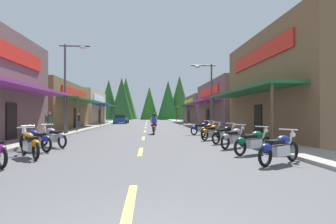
% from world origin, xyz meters
% --- Properties ---
extents(ground, '(10.38, 88.55, 0.10)m').
position_xyz_m(ground, '(0.00, 29.27, -0.05)').
color(ground, '#4C4C4F').
extents(sidewalk_left, '(2.01, 88.55, 0.12)m').
position_xyz_m(sidewalk_left, '(-6.19, 29.27, 0.06)').
color(sidewalk_left, gray).
rests_on(sidewalk_left, ground).
extents(sidewalk_right, '(2.01, 88.55, 0.12)m').
position_xyz_m(sidewalk_right, '(6.19, 29.27, 0.06)').
color(sidewalk_right, gray).
rests_on(sidewalk_right, ground).
extents(centerline_dashes, '(0.16, 63.19, 0.01)m').
position_xyz_m(centerline_dashes, '(0.00, 33.02, 0.01)').
color(centerline_dashes, '#E0C64C').
rests_on(centerline_dashes, ground).
extents(storefront_left_middle, '(10.71, 12.76, 4.61)m').
position_xyz_m(storefront_left_middle, '(-11.61, 25.83, 2.31)').
color(storefront_left_middle, brown).
rests_on(storefront_left_middle, ground).
extents(storefront_left_far, '(10.61, 12.38, 4.98)m').
position_xyz_m(storefront_left_far, '(-11.56, 39.41, 2.49)').
color(storefront_left_far, tan).
rests_on(storefront_left_far, ground).
extents(storefront_right_nearest, '(9.10, 12.06, 6.60)m').
position_xyz_m(storefront_right_nearest, '(10.82, 13.90, 3.30)').
color(storefront_right_nearest, brown).
rests_on(storefront_right_nearest, ground).
extents(storefront_right_middle, '(9.43, 13.45, 5.23)m').
position_xyz_m(storefront_right_middle, '(10.98, 28.13, 2.62)').
color(storefront_right_middle, brown).
rests_on(storefront_right_middle, ground).
extents(storefront_right_far, '(10.78, 12.92, 4.58)m').
position_xyz_m(storefront_right_far, '(11.64, 42.92, 2.29)').
color(storefront_right_far, brown).
rests_on(storefront_right_far, ground).
extents(streetlamp_left, '(2.14, 0.30, 6.44)m').
position_xyz_m(streetlamp_left, '(-5.27, 17.06, 4.18)').
color(streetlamp_left, '#474C51').
rests_on(streetlamp_left, ground).
extents(streetlamp_right, '(2.14, 0.30, 5.67)m').
position_xyz_m(streetlamp_right, '(5.24, 19.74, 3.75)').
color(streetlamp_right, '#474C51').
rests_on(streetlamp_right, ground).
extents(motorcycle_parked_right_0, '(1.85, 1.25, 1.04)m').
position_xyz_m(motorcycle_parked_right_0, '(4.23, 5.35, 0.49)').
color(motorcycle_parked_right_0, black).
rests_on(motorcycle_parked_right_0, ground).
extents(motorcycle_parked_right_1, '(1.89, 1.18, 1.04)m').
position_xyz_m(motorcycle_parked_right_1, '(4.21, 7.33, 0.49)').
color(motorcycle_parked_right_1, black).
rests_on(motorcycle_parked_right_1, ground).
extents(motorcycle_parked_right_2, '(1.65, 1.51, 1.04)m').
position_xyz_m(motorcycle_parked_right_2, '(4.09, 9.19, 0.49)').
color(motorcycle_parked_right_2, black).
rests_on(motorcycle_parked_right_2, ground).
extents(motorcycle_parked_right_3, '(1.74, 1.41, 1.04)m').
position_xyz_m(motorcycle_parked_right_3, '(4.22, 11.07, 0.49)').
color(motorcycle_parked_right_3, black).
rests_on(motorcycle_parked_right_3, ground).
extents(motorcycle_parked_right_4, '(1.64, 1.52, 1.04)m').
position_xyz_m(motorcycle_parked_right_4, '(4.00, 12.94, 0.49)').
color(motorcycle_parked_right_4, black).
rests_on(motorcycle_parked_right_4, ground).
extents(motorcycle_parked_right_5, '(1.39, 1.75, 1.04)m').
position_xyz_m(motorcycle_parked_right_5, '(4.27, 15.16, 0.49)').
color(motorcycle_parked_right_5, black).
rests_on(motorcycle_parked_right_5, ground).
extents(motorcycle_parked_right_6, '(1.89, 1.19, 1.04)m').
position_xyz_m(motorcycle_parked_right_6, '(4.18, 16.91, 0.49)').
color(motorcycle_parked_right_6, black).
rests_on(motorcycle_parked_right_6, ground).
extents(motorcycle_parked_left_2, '(1.36, 1.77, 1.04)m').
position_xyz_m(motorcycle_parked_left_2, '(-3.78, 7.17, 0.49)').
color(motorcycle_parked_left_2, black).
rests_on(motorcycle_parked_left_2, ground).
extents(motorcycle_parked_left_3, '(1.80, 1.32, 1.04)m').
position_xyz_m(motorcycle_parked_left_3, '(-4.25, 8.78, 0.49)').
color(motorcycle_parked_left_3, black).
rests_on(motorcycle_parked_left_3, ground).
extents(motorcycle_parked_left_4, '(1.69, 1.47, 1.04)m').
position_xyz_m(motorcycle_parked_left_4, '(-4.02, 10.16, 0.49)').
color(motorcycle_parked_left_4, black).
rests_on(motorcycle_parked_left_4, ground).
extents(rider_cruising_lead, '(0.60, 2.14, 1.57)m').
position_xyz_m(rider_cruising_lead, '(0.72, 17.78, 0.66)').
color(rider_cruising_lead, black).
rests_on(rider_cruising_lead, ground).
extents(pedestrian_by_shop, '(0.45, 0.43, 1.69)m').
position_xyz_m(pedestrian_by_shop, '(-6.42, 16.34, 0.98)').
color(pedestrian_by_shop, '#3F593F').
rests_on(pedestrian_by_shop, ground).
extents(pedestrian_browsing, '(0.28, 0.57, 1.65)m').
position_xyz_m(pedestrian_browsing, '(-6.09, 22.78, 0.95)').
color(pedestrian_browsing, '#333F8C').
rests_on(pedestrian_browsing, ground).
extents(pedestrian_strolling, '(0.29, 0.57, 1.73)m').
position_xyz_m(pedestrian_strolling, '(6.72, 26.99, 1.01)').
color(pedestrian_strolling, maroon).
rests_on(pedestrian_strolling, ground).
extents(parked_car_curbside, '(2.18, 4.36, 1.40)m').
position_xyz_m(parked_car_curbside, '(-3.99, 40.88, 0.69)').
color(parked_car_curbside, '#1E4C8C').
rests_on(parked_car_curbside, ground).
extents(treeline_backdrop, '(26.37, 13.69, 12.39)m').
position_xyz_m(treeline_backdrop, '(-2.11, 74.11, 5.64)').
color(treeline_backdrop, '#205F23').
rests_on(treeline_backdrop, ground).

